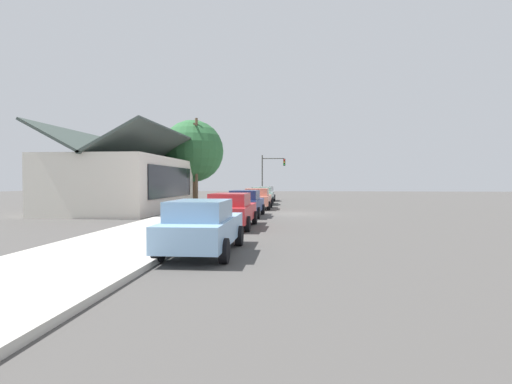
# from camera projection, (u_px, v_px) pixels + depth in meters

# --- Properties ---
(ground_plane) EXTENTS (120.00, 120.00, 0.00)m
(ground_plane) POSITION_uv_depth(u_px,v_px,m) (293.00, 214.00, 26.72)
(ground_plane) COLOR #4C4947
(sidewalk_curb) EXTENTS (60.00, 4.20, 0.16)m
(sidewalk_curb) POSITION_uv_depth(u_px,v_px,m) (209.00, 212.00, 27.21)
(sidewalk_curb) COLOR beige
(sidewalk_curb) RESTS_ON ground
(car_skyblue) EXTENTS (4.74, 1.98, 1.59)m
(car_skyblue) POSITION_uv_depth(u_px,v_px,m) (203.00, 226.00, 11.95)
(car_skyblue) COLOR #8CB7E0
(car_skyblue) RESTS_ON ground
(car_cherry) EXTENTS (4.77, 2.06, 1.59)m
(car_cherry) POSITION_uv_depth(u_px,v_px,m) (231.00, 210.00, 18.63)
(car_cherry) COLOR red
(car_cherry) RESTS_ON ground
(car_navy) EXTENTS (4.61, 2.06, 1.59)m
(car_navy) POSITION_uv_depth(u_px,v_px,m) (246.00, 203.00, 24.54)
(car_navy) COLOR navy
(car_navy) RESTS_ON ground
(car_coral) EXTENTS (4.66, 2.08, 1.59)m
(car_coral) POSITION_uv_depth(u_px,v_px,m) (258.00, 198.00, 31.21)
(car_coral) COLOR #EA8C75
(car_coral) RESTS_ON ground
(car_seafoam) EXTENTS (4.79, 2.16, 1.59)m
(car_seafoam) POSITION_uv_depth(u_px,v_px,m) (262.00, 196.00, 37.25)
(car_seafoam) COLOR #9ED1BC
(car_seafoam) RESTS_ON ground
(car_silver) EXTENTS (4.38, 2.09, 1.59)m
(car_silver) POSITION_uv_depth(u_px,v_px,m) (266.00, 193.00, 44.05)
(car_silver) COLOR silver
(car_silver) RESTS_ON ground
(storefront_building) EXTENTS (12.74, 7.22, 5.76)m
(storefront_building) POSITION_uv_depth(u_px,v_px,m) (125.00, 183.00, 29.04)
(storefront_building) COLOR silver
(storefront_building) RESTS_ON ground
(shade_tree) EXTENTS (5.50, 5.50, 7.57)m
(shade_tree) POSITION_uv_depth(u_px,v_px,m) (193.00, 151.00, 36.24)
(shade_tree) COLOR brown
(shade_tree) RESTS_ON ground
(traffic_light_main) EXTENTS (0.37, 2.79, 5.20)m
(traffic_light_main) POSITION_uv_depth(u_px,v_px,m) (271.00, 170.00, 47.86)
(traffic_light_main) COLOR #383833
(traffic_light_main) RESTS_ON ground
(utility_pole_wooden) EXTENTS (1.80, 0.24, 7.50)m
(utility_pole_wooden) POSITION_uv_depth(u_px,v_px,m) (197.00, 160.00, 34.68)
(utility_pole_wooden) COLOR brown
(utility_pole_wooden) RESTS_ON ground
(fire_hydrant_red) EXTENTS (0.22, 0.22, 0.71)m
(fire_hydrant_red) POSITION_uv_depth(u_px,v_px,m) (224.00, 208.00, 24.78)
(fire_hydrant_red) COLOR red
(fire_hydrant_red) RESTS_ON sidewalk_curb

